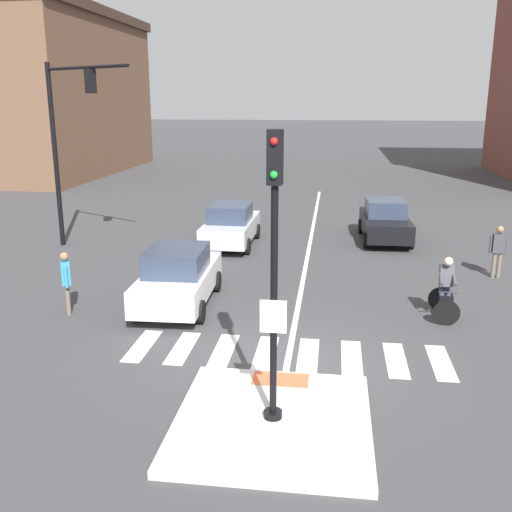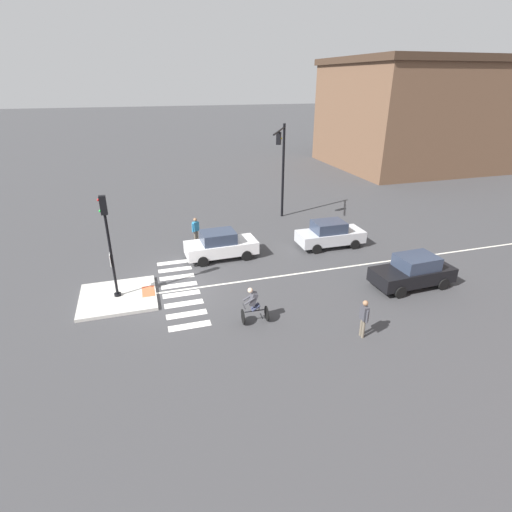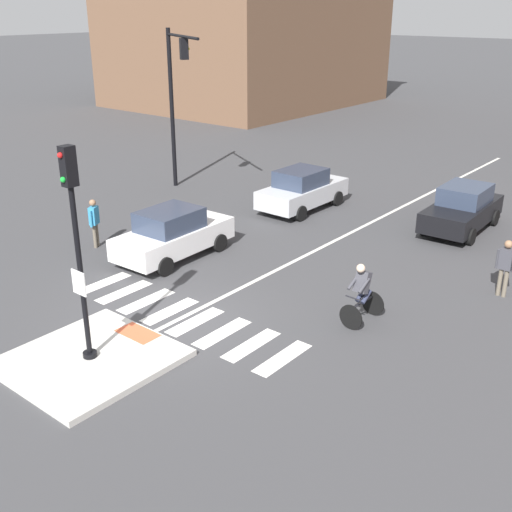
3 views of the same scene
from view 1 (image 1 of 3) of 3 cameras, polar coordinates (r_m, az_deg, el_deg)
The scene contains 21 objects.
ground_plane at distance 12.75m, azimuth 2.88°, elevation -10.29°, with size 300.00×300.00×0.00m, color #3D3D3F.
traffic_island at distance 10.48m, azimuth 1.66°, elevation -15.85°, with size 3.36×3.52×0.15m, color beige.
tactile_pad_front at distance 11.67m, azimuth 2.41°, elevation -11.97°, with size 1.10×0.60×0.01m, color #DB5B38.
signal_pole at distance 9.29m, azimuth 1.79°, elevation 0.25°, with size 0.44×0.38×4.88m.
crosswalk_stripe_a at distance 13.74m, azimuth -11.06°, elevation -8.61°, with size 0.44×1.80×0.01m, color silver.
crosswalk_stripe_b at distance 13.47m, azimuth -7.19°, elevation -8.92°, with size 0.44×1.80×0.01m, color silver.
crosswalk_stripe_c at distance 13.28m, azimuth -3.18°, elevation -9.20°, with size 0.44×1.80×0.01m, color silver.
crosswalk_stripe_d at distance 13.14m, azimuth 0.94°, elevation -9.44°, with size 0.44×1.80×0.01m, color silver.
crosswalk_stripe_e at distance 13.08m, azimuth 5.13°, elevation -9.63°, with size 0.44×1.80×0.01m, color silver.
crosswalk_stripe_f at distance 13.08m, azimuth 9.35°, elevation -9.77°, with size 0.44×1.80×0.01m, color silver.
crosswalk_stripe_g at distance 13.15m, azimuth 13.54°, elevation -9.87°, with size 0.44×1.80×0.01m, color silver.
crosswalk_stripe_h at distance 13.29m, azimuth 17.67°, elevation -9.91°, with size 0.44×1.80×0.01m, color silver.
lane_centre_line at distance 22.18m, azimuth 5.21°, elevation 0.80°, with size 0.14×28.00×0.01m, color silver.
traffic_light_mast at distance 22.55m, azimuth -18.11°, elevation 11.62°, with size 3.88×2.22×6.75m.
building_corner_right at distance 49.16m, azimuth -23.04°, elevation 14.48°, with size 16.46×19.41×11.78m.
car_black_eastbound_far at distance 23.65m, azimuth 12.52°, elevation 3.40°, with size 1.97×4.16×1.64m.
car_silver_westbound_far at distance 22.31m, azimuth -2.48°, elevation 3.06°, with size 1.87×4.11×1.64m.
car_white_westbound_near at distance 15.89m, azimuth -7.63°, elevation -2.06°, with size 1.95×4.16×1.64m.
cyclist at distance 15.53m, azimuth 18.08°, elevation -2.86°, with size 0.70×1.11×1.68m.
pedestrian_at_curb_left at distance 15.87m, azimuth -18.11°, elevation -2.06°, with size 0.36×0.50×1.67m.
pedestrian_waiting_far_side at distance 19.68m, azimuth 22.64°, elevation 0.77°, with size 0.55×0.23×1.67m.
Camera 1 is at (0.91, -11.48, 5.46)m, focal length 40.83 mm.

